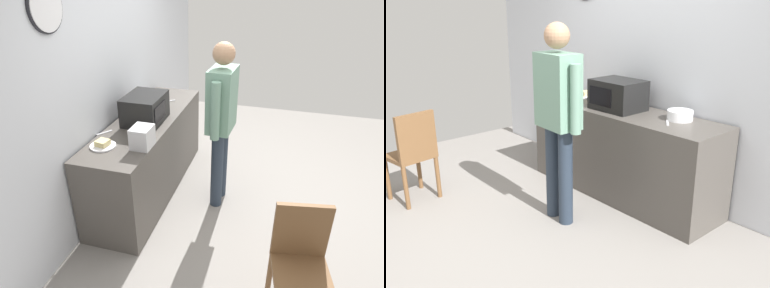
{
  "view_description": "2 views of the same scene",
  "coord_description": "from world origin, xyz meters",
  "views": [
    {
      "loc": [
        -3.27,
        -0.22,
        2.42
      ],
      "look_at": [
        -0.01,
        0.71,
        0.64
      ],
      "focal_mm": 31.99,
      "sensor_mm": 36.0,
      "label": 1
    },
    {
      "loc": [
        2.73,
        -1.82,
        1.94
      ],
      "look_at": [
        -0.18,
        0.72,
        0.64
      ],
      "focal_mm": 39.27,
      "sensor_mm": 36.0,
      "label": 2
    }
  ],
  "objects": [
    {
      "name": "ground_plane",
      "position": [
        0.0,
        0.0,
        0.0
      ],
      "size": [
        6.0,
        6.0,
        0.0
      ],
      "primitive_type": "plane",
      "color": "gray"
    },
    {
      "name": "back_wall",
      "position": [
        -0.0,
        1.6,
        1.3
      ],
      "size": [
        5.4,
        0.13,
        2.6
      ],
      "color": "silver",
      "rests_on": "ground_plane"
    },
    {
      "name": "kitchen_counter",
      "position": [
        -0.06,
        1.22,
        0.46
      ],
      "size": [
        2.17,
        0.62,
        0.91
      ],
      "primitive_type": "cube",
      "color": "#4C4742",
      "rests_on": "ground_plane"
    },
    {
      "name": "microwave",
      "position": [
        -0.12,
        1.2,
        1.06
      ],
      "size": [
        0.5,
        0.39,
        0.3
      ],
      "color": "black",
      "rests_on": "kitchen_counter"
    },
    {
      "name": "sandwich_plate",
      "position": [
        -0.78,
        1.36,
        0.93
      ],
      "size": [
        0.24,
        0.24,
        0.07
      ],
      "color": "white",
      "rests_on": "kitchen_counter"
    },
    {
      "name": "salad_bowl",
      "position": [
        0.54,
        1.34,
        0.96
      ],
      "size": [
        0.24,
        0.24,
        0.09
      ],
      "primitive_type": "cylinder",
      "color": "white",
      "rests_on": "kitchen_counter"
    },
    {
      "name": "toaster",
      "position": [
        -0.68,
        1.0,
        1.01
      ],
      "size": [
        0.22,
        0.18,
        0.2
      ],
      "primitive_type": "cube",
      "color": "silver",
      "rests_on": "kitchen_counter"
    },
    {
      "name": "fork_utensil",
      "position": [
        0.53,
        1.17,
        0.92
      ],
      "size": [
        0.12,
        0.14,
        0.01
      ],
      "primitive_type": "cube",
      "rotation": [
        0.0,
        0.0,
        2.25
      ],
      "color": "silver",
      "rests_on": "kitchen_counter"
    },
    {
      "name": "spoon_utensil",
      "position": [
        -0.51,
        1.49,
        0.92
      ],
      "size": [
        0.15,
        0.11,
        0.01
      ],
      "primitive_type": "cube",
      "rotation": [
        0.0,
        0.0,
        2.55
      ],
      "color": "silver",
      "rests_on": "kitchen_counter"
    },
    {
      "name": "person_standing",
      "position": [
        -0.06,
        0.38,
        1.05
      ],
      "size": [
        0.59,
        0.26,
        1.79
      ],
      "color": "#25303F",
      "rests_on": "ground_plane"
    },
    {
      "name": "wooden_chair",
      "position": [
        -1.31,
        -0.47,
        0.52
      ],
      "size": [
        0.46,
        0.46,
        0.94
      ],
      "color": "brown",
      "rests_on": "ground_plane"
    }
  ]
}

